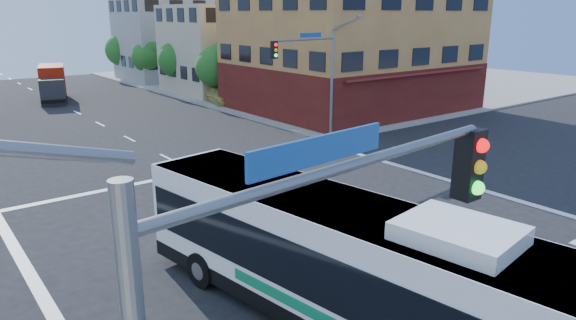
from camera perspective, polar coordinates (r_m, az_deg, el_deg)
ground at (r=20.23m, az=2.43°, el=-7.70°), size 120.00×120.00×0.00m
sidewalk_ne at (r=68.45m, az=6.26°, el=9.10°), size 50.00×50.00×0.15m
corner_building_ne at (r=45.72m, az=7.08°, el=13.04°), size 18.10×15.44×14.00m
building_east_near at (r=56.29m, az=-6.59°, el=12.17°), size 12.06×10.06×9.00m
building_east_far at (r=68.63m, az=-12.81°, el=12.96°), size 12.06×10.06×10.00m
signal_mast_ne at (r=32.65m, az=2.87°, el=10.42°), size 7.91×1.13×8.07m
street_tree_a at (r=48.60m, az=-8.02°, el=10.45°), size 3.60×3.60×5.53m
street_tree_b at (r=55.66m, az=-12.19°, el=11.10°), size 3.80×3.80×5.79m
street_tree_c at (r=62.98m, az=-15.38°, el=11.15°), size 3.40×3.40×5.29m
street_tree_d at (r=70.40m, az=-17.96°, el=11.74°), size 4.00×4.00×6.03m
transit_bus at (r=13.74m, az=5.40°, el=-11.04°), size 4.69×13.32×3.87m
box_truck at (r=54.58m, az=-24.67°, el=7.66°), size 3.91×7.67×3.32m
parked_car at (r=48.24m, az=-7.46°, el=7.13°), size 2.75×5.16×1.67m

